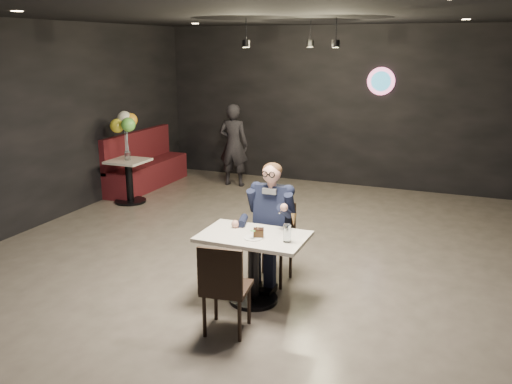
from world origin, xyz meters
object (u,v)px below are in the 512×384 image
at_px(side_table, 129,181).
at_px(passerby, 234,145).
at_px(chair_far, 272,244).
at_px(balloon_vase, 128,155).
at_px(seated_man, 272,222).
at_px(booth_bench, 146,160).
at_px(sundae_glass, 287,233).
at_px(chair_near, 227,286).
at_px(main_table, 254,268).

relative_size(side_table, passerby, 0.49).
bearing_deg(chair_far, side_table, 148.35).
bearing_deg(balloon_vase, seated_man, -31.65).
xyz_separation_m(seated_man, side_table, (-3.41, 2.10, -0.34)).
distance_m(booth_bench, passerby, 1.68).
relative_size(chair_far, balloon_vase, 5.99).
relative_size(sundae_glass, side_table, 0.23).
distance_m(chair_near, balloon_vase, 4.77).
height_order(chair_near, seated_man, seated_man).
xyz_separation_m(chair_near, balloon_vase, (-3.41, 3.31, 0.37)).
bearing_deg(balloon_vase, chair_near, -44.14).
height_order(seated_man, balloon_vase, seated_man).
height_order(booth_bench, side_table, booth_bench).
bearing_deg(chair_far, passerby, 120.05).
xyz_separation_m(seated_man, booth_bench, (-3.71, 3.10, -0.19)).
distance_m(chair_near, side_table, 4.75).
xyz_separation_m(side_table, passerby, (1.18, 1.76, 0.41)).
distance_m(main_table, chair_near, 0.66).
distance_m(sundae_glass, balloon_vase, 4.67).
height_order(chair_near, passerby, passerby).
distance_m(booth_bench, balloon_vase, 1.09).
height_order(chair_far, booth_bench, booth_bench).
distance_m(seated_man, side_table, 4.02).
height_order(booth_bench, balloon_vase, booth_bench).
distance_m(chair_near, booth_bench, 5.69).
height_order(main_table, side_table, side_table).
xyz_separation_m(booth_bench, balloon_vase, (0.30, -1.00, 0.30)).
bearing_deg(booth_bench, passerby, 27.30).
bearing_deg(seated_man, side_table, 148.35).
bearing_deg(balloon_vase, main_table, -37.87).
bearing_deg(passerby, main_table, 113.67).
bearing_deg(chair_near, booth_bench, 122.59).
bearing_deg(chair_near, balloon_vase, 127.72).
bearing_deg(sundae_glass, booth_bench, 137.81).
bearing_deg(sundae_glass, passerby, 120.37).
xyz_separation_m(chair_near, booth_bench, (-3.71, 4.31, 0.07)).
bearing_deg(side_table, sundae_glass, -35.55).
relative_size(main_table, passerby, 0.70).
relative_size(chair_far, side_table, 1.20).
relative_size(sundae_glass, booth_bench, 0.08).
height_order(chair_near, booth_bench, booth_bench).
bearing_deg(chair_far, main_table, -90.00).
relative_size(chair_near, sundae_glass, 5.13).
distance_m(balloon_vase, passerby, 2.12).
bearing_deg(passerby, booth_bench, 24.11).
xyz_separation_m(chair_far, balloon_vase, (-3.41, 2.10, 0.37)).
bearing_deg(seated_man, chair_far, 90.00).
distance_m(chair_near, seated_man, 1.24).
distance_m(sundae_glass, side_table, 4.69).
distance_m(main_table, side_table, 4.32).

